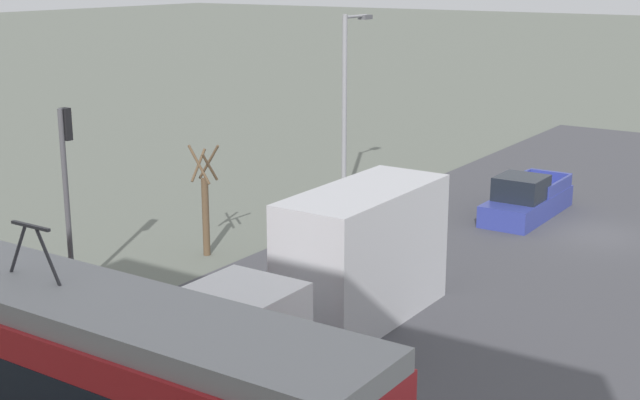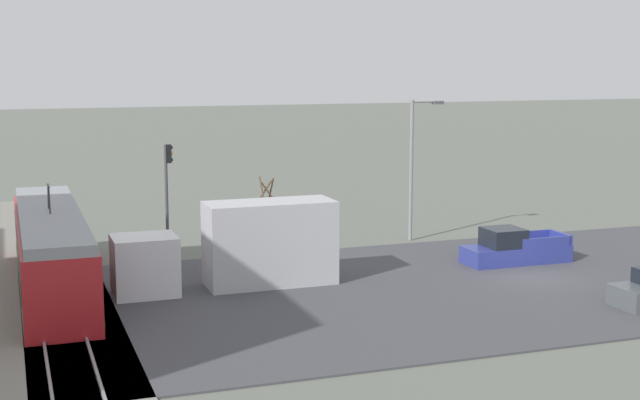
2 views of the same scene
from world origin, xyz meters
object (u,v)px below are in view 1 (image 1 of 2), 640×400
object	(u,v)px
box_truck	(337,273)
street_lamp_near_crossing	(347,97)
light_rail_tram	(42,359)
traffic_light_pole	(67,176)
street_tree	(205,206)
pickup_truck	(526,200)

from	to	relation	value
box_truck	street_lamp_near_crossing	size ratio (longest dim) A/B	1.24
light_rail_tram	street_lamp_near_crossing	bearing A→B (deg)	-76.06
traffic_light_pole	street_tree	world-z (taller)	traffic_light_pole
light_rail_tram	street_lamp_near_crossing	distance (m)	20.36
box_truck	pickup_truck	xyz separation A→B (m)	(0.07, -13.84, -1.05)
pickup_truck	traffic_light_pole	size ratio (longest dim) A/B	0.94
box_truck	street_tree	world-z (taller)	street_tree
pickup_truck	traffic_light_pole	bearing A→B (deg)	61.82
box_truck	pickup_truck	size ratio (longest dim) A/B	1.83
pickup_truck	street_lamp_near_crossing	xyz separation A→B (m)	(7.01, 2.11, 3.78)
light_rail_tram	street_lamp_near_crossing	size ratio (longest dim) A/B	2.04
light_rail_tram	street_tree	world-z (taller)	light_rail_tram
box_truck	pickup_truck	world-z (taller)	box_truck
street_tree	light_rail_tram	bearing A→B (deg)	115.17
street_tree	box_truck	bearing A→B (deg)	155.88
traffic_light_pole	box_truck	bearing A→B (deg)	-168.62
traffic_light_pole	street_lamp_near_crossing	xyz separation A→B (m)	(-1.31, -13.42, 0.89)
box_truck	street_lamp_near_crossing	world-z (taller)	street_lamp_near_crossing
street_tree	street_lamp_near_crossing	bearing A→B (deg)	-92.72
box_truck	street_tree	size ratio (longest dim) A/B	2.51
light_rail_tram	box_truck	distance (m)	8.15
light_rail_tram	pickup_truck	size ratio (longest dim) A/B	3.00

